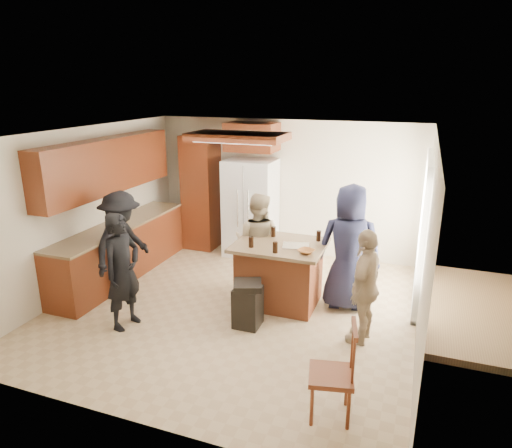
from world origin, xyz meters
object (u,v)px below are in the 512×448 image
(person_behind_left, at_px, (258,242))
(person_behind_right, at_px, (349,248))
(person_front_left, at_px, (123,271))
(spindle_chair, at_px, (333,375))
(person_counter, at_px, (122,245))
(trash_bin, at_px, (248,304))
(kitchen_island, at_px, (279,273))
(refrigerator, at_px, (251,208))
(person_side_right, at_px, (365,287))

(person_behind_left, bearing_deg, person_behind_right, 173.42)
(person_front_left, distance_m, spindle_chair, 3.05)
(person_behind_right, distance_m, person_counter, 3.33)
(person_behind_right, relative_size, spindle_chair, 1.83)
(person_front_left, relative_size, trash_bin, 2.49)
(person_counter, height_order, kitchen_island, person_counter)
(person_behind_left, distance_m, kitchen_island, 0.67)
(person_behind_left, height_order, spindle_chair, person_behind_left)
(person_behind_right, bearing_deg, refrigerator, -43.83)
(person_behind_left, relative_size, person_behind_right, 0.85)
(refrigerator, bearing_deg, person_behind_right, -36.50)
(person_behind_right, height_order, kitchen_island, person_behind_right)
(kitchen_island, distance_m, trash_bin, 0.82)
(person_front_left, distance_m, person_behind_left, 2.12)
(person_behind_right, height_order, spindle_chair, person_behind_right)
(person_counter, relative_size, trash_bin, 2.59)
(person_front_left, relative_size, person_behind_right, 0.86)
(kitchen_island, height_order, trash_bin, kitchen_island)
(person_behind_left, bearing_deg, kitchen_island, 141.00)
(person_front_left, xyz_separation_m, trash_bin, (1.53, 0.55, -0.47))
(person_front_left, bearing_deg, person_behind_right, -49.82)
(kitchen_island, height_order, spindle_chair, spindle_chair)
(kitchen_island, xyz_separation_m, spindle_chair, (1.20, -2.12, -0.02))
(refrigerator, bearing_deg, spindle_chair, -59.20)
(refrigerator, relative_size, trash_bin, 2.86)
(person_behind_right, relative_size, trash_bin, 2.89)
(person_behind_right, distance_m, kitchen_island, 1.07)
(person_counter, bearing_deg, person_side_right, -86.04)
(spindle_chair, bearing_deg, person_behind_right, 96.05)
(person_behind_right, height_order, person_side_right, person_behind_right)
(person_front_left, height_order, person_side_right, person_front_left)
(person_counter, distance_m, kitchen_island, 2.37)
(person_behind_left, distance_m, person_side_right, 2.02)
(person_counter, relative_size, spindle_chair, 1.64)
(person_side_right, xyz_separation_m, refrigerator, (-2.40, 2.37, 0.16))
(person_front_left, height_order, kitchen_island, person_front_left)
(person_behind_left, bearing_deg, person_front_left, 52.92)
(trash_bin, relative_size, spindle_chair, 0.63)
(person_side_right, xyz_separation_m, person_counter, (-3.57, 0.05, 0.08))
(person_counter, distance_m, spindle_chair, 3.82)
(refrigerator, bearing_deg, person_behind_left, -65.14)
(trash_bin, xyz_separation_m, spindle_chair, (1.39, -1.34, 0.13))
(kitchen_island, xyz_separation_m, trash_bin, (-0.19, -0.79, -0.16))
(person_front_left, height_order, refrigerator, refrigerator)
(person_behind_left, bearing_deg, trash_bin, 102.73)
(person_behind_right, distance_m, person_side_right, 0.93)
(person_side_right, bearing_deg, person_behind_left, -109.24)
(person_front_left, relative_size, person_counter, 0.96)
(person_behind_right, bearing_deg, kitchen_island, 5.98)
(person_side_right, bearing_deg, refrigerator, -124.53)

